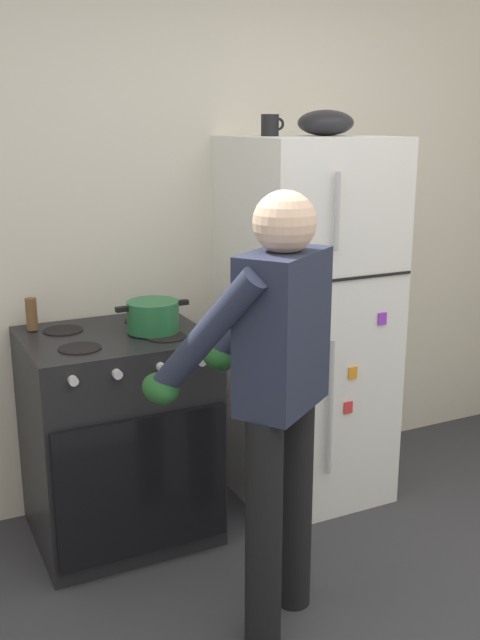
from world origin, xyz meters
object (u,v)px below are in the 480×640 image
at_px(pepper_mill, 31,314).
at_px(red_pot, 153,316).
at_px(coffee_mug, 270,125).
at_px(refrigerator, 306,322).
at_px(stove_range, 119,437).
at_px(person_cook, 273,379).
at_px(mixing_bowl, 326,123).

bearing_deg(pepper_mill, red_pot, -28.52).
height_order(red_pot, coffee_mug, coffee_mug).
height_order(refrigerator, stove_range, refrigerator).
bearing_deg(person_cook, red_pot, 100.86).
relative_size(red_pot, mixing_bowl, 1.26).
relative_size(refrigerator, person_cook, 1.09).
height_order(person_cook, pepper_mill, person_cook).
height_order(refrigerator, coffee_mug, coffee_mug).
bearing_deg(refrigerator, pepper_mill, 170.90).
bearing_deg(pepper_mill, refrigerator, -9.10).
distance_m(refrigerator, mixing_bowl, 0.93).
relative_size(refrigerator, pepper_mill, 12.43).
bearing_deg(refrigerator, person_cook, -127.20).
relative_size(coffee_mug, pepper_mill, 0.80).
distance_m(red_pot, pepper_mill, 0.52).
height_order(stove_range, red_pot, red_pot).
distance_m(person_cook, coffee_mug, 1.31).
distance_m(coffee_mug, mixing_bowl, 0.26).
bearing_deg(pepper_mill, person_cook, -59.57).
relative_size(person_cook, red_pot, 4.97).
height_order(person_cook, coffee_mug, coffee_mug).
relative_size(refrigerator, mixing_bowl, 6.82).
bearing_deg(coffee_mug, person_cook, -117.36).
relative_size(refrigerator, red_pot, 5.41).
distance_m(coffee_mug, pepper_mill, 1.34).
bearing_deg(coffee_mug, red_pot, -170.74).
distance_m(refrigerator, person_cook, 1.06).
bearing_deg(stove_range, mixing_bowl, 0.57).
relative_size(pepper_mill, mixing_bowl, 0.55).
bearing_deg(coffee_mug, stove_range, -175.54).
height_order(refrigerator, red_pot, refrigerator).
xyz_separation_m(stove_range, person_cook, (0.31, -0.83, 0.49)).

